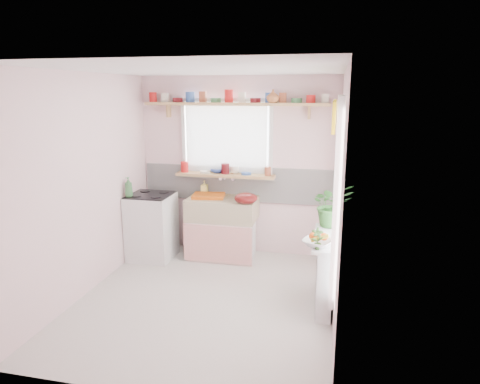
# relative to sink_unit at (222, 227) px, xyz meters

# --- Properties ---
(room) EXTENTS (3.20, 3.20, 3.20)m
(room) POSITION_rel_sink_unit_xyz_m (0.81, -0.43, 0.94)
(room) COLOR beige
(room) RESTS_ON ground
(sink_unit) EXTENTS (0.95, 0.65, 1.11)m
(sink_unit) POSITION_rel_sink_unit_xyz_m (0.00, 0.00, 0.00)
(sink_unit) COLOR white
(sink_unit) RESTS_ON ground
(cooker) EXTENTS (0.58, 0.58, 0.93)m
(cooker) POSITION_rel_sink_unit_xyz_m (-0.95, -0.24, 0.03)
(cooker) COLOR white
(cooker) RESTS_ON ground
(radiator_ledge) EXTENTS (0.22, 0.95, 0.78)m
(radiator_ledge) POSITION_rel_sink_unit_xyz_m (1.45, -1.09, -0.03)
(radiator_ledge) COLOR white
(radiator_ledge) RESTS_ON ground
(windowsill) EXTENTS (1.40, 0.22, 0.04)m
(windowsill) POSITION_rel_sink_unit_xyz_m (-0.00, 0.19, 0.71)
(windowsill) COLOR tan
(windowsill) RESTS_ON room
(pine_shelf) EXTENTS (2.52, 0.24, 0.04)m
(pine_shelf) POSITION_rel_sink_unit_xyz_m (0.15, 0.18, 1.69)
(pine_shelf) COLOR tan
(pine_shelf) RESTS_ON room
(shelf_crockery) EXTENTS (2.47, 0.11, 0.12)m
(shelf_crockery) POSITION_rel_sink_unit_xyz_m (0.15, 0.18, 1.76)
(shelf_crockery) COLOR red
(shelf_crockery) RESTS_ON pine_shelf
(sill_crockery) EXTENTS (1.35, 0.11, 0.12)m
(sill_crockery) POSITION_rel_sink_unit_xyz_m (-0.00, 0.19, 0.78)
(sill_crockery) COLOR red
(sill_crockery) RESTS_ON windowsill
(dish_tray) EXTENTS (0.48, 0.39, 0.04)m
(dish_tray) POSITION_rel_sink_unit_xyz_m (-0.20, 0.02, 0.44)
(dish_tray) COLOR orange
(dish_tray) RESTS_ON sink_unit
(colander) EXTENTS (0.34, 0.34, 0.14)m
(colander) POSITION_rel_sink_unit_xyz_m (0.37, -0.19, 0.49)
(colander) COLOR #5E1010
(colander) RESTS_ON sink_unit
(jade_plant) EXTENTS (0.57, 0.53, 0.51)m
(jade_plant) POSITION_rel_sink_unit_xyz_m (1.48, -0.69, 0.60)
(jade_plant) COLOR #2F6628
(jade_plant) RESTS_ON radiator_ledge
(fruit_bowl) EXTENTS (0.37, 0.37, 0.07)m
(fruit_bowl) POSITION_rel_sink_unit_xyz_m (1.36, -1.40, 0.38)
(fruit_bowl) COLOR silver
(fruit_bowl) RESTS_ON radiator_ledge
(herb_pot) EXTENTS (0.12, 0.09, 0.22)m
(herb_pot) POSITION_rel_sink_unit_xyz_m (1.36, -1.49, 0.45)
(herb_pot) COLOR #366327
(herb_pot) RESTS_ON radiator_ledge
(soap_bottle_sink) EXTENTS (0.09, 0.09, 0.19)m
(soap_bottle_sink) POSITION_rel_sink_unit_xyz_m (-0.32, 0.21, 0.51)
(soap_bottle_sink) COLOR #FFED71
(soap_bottle_sink) RESTS_ON sink_unit
(sill_cup) EXTENTS (0.13, 0.13, 0.10)m
(sill_cup) POSITION_rel_sink_unit_xyz_m (0.13, 0.25, 0.78)
(sill_cup) COLOR silver
(sill_cup) RESTS_ON windowsill
(sill_bowl) EXTENTS (0.25, 0.25, 0.06)m
(sill_bowl) POSITION_rel_sink_unit_xyz_m (-0.13, 0.25, 0.76)
(sill_bowl) COLOR #334EA8
(sill_bowl) RESTS_ON windowsill
(shelf_vase) EXTENTS (0.17, 0.17, 0.17)m
(shelf_vase) POSITION_rel_sink_unit_xyz_m (0.66, 0.12, 1.79)
(shelf_vase) COLOR #B86C38
(shelf_vase) RESTS_ON pine_shelf
(cooker_bottle) EXTENTS (0.13, 0.13, 0.27)m
(cooker_bottle) POSITION_rel_sink_unit_xyz_m (-1.17, -0.43, 0.62)
(cooker_bottle) COLOR #3D7B42
(cooker_bottle) RESTS_ON cooker
(fruit) EXTENTS (0.20, 0.14, 0.10)m
(fruit) POSITION_rel_sink_unit_xyz_m (1.37, -1.39, 0.44)
(fruit) COLOR #F55A14
(fruit) RESTS_ON fruit_bowl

